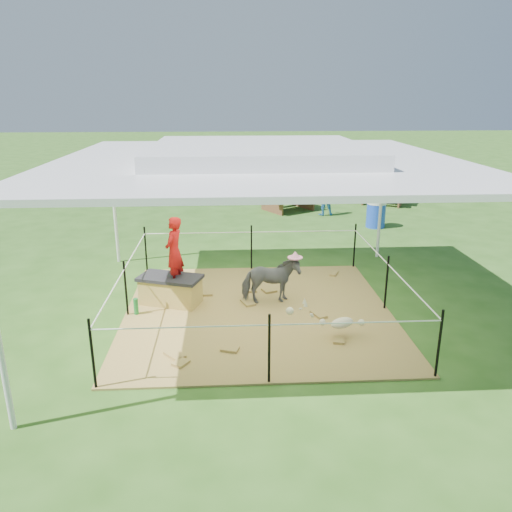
{
  "coord_description": "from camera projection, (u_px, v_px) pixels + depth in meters",
  "views": [
    {
      "loc": [
        -0.51,
        -7.98,
        3.64
      ],
      "look_at": [
        0.0,
        0.6,
        0.85
      ],
      "focal_mm": 35.0,
      "sensor_mm": 36.0,
      "label": 1
    }
  ],
  "objects": [
    {
      "name": "canopy_tent",
      "position": [
        258.0,
        157.0,
        7.9
      ],
      "size": [
        6.3,
        6.3,
        2.9
      ],
      "color": "silver",
      "rests_on": "ground"
    },
    {
      "name": "ground",
      "position": [
        258.0,
        313.0,
        8.73
      ],
      "size": [
        90.0,
        90.0,
        0.0
      ],
      "primitive_type": "plane",
      "color": "#2D5919",
      "rests_on": "ground"
    },
    {
      "name": "picnic_table_near",
      "position": [
        288.0,
        200.0,
        16.38
      ],
      "size": [
        2.02,
        1.86,
        0.69
      ],
      "primitive_type": "cube",
      "rotation": [
        0.0,
        0.0,
        0.53
      ],
      "color": "#52371C",
      "rests_on": "ground"
    },
    {
      "name": "foal",
      "position": [
        342.0,
        321.0,
        7.7
      ],
      "size": [
        1.13,
        0.92,
        0.55
      ],
      "primitive_type": null,
      "rotation": [
        0.0,
        0.0,
        0.43
      ],
      "color": "beige",
      "rests_on": "hay_patch"
    },
    {
      "name": "straw_bale",
      "position": [
        171.0,
        291.0,
        9.0
      ],
      "size": [
        1.15,
        0.83,
        0.46
      ],
      "primitive_type": "cube",
      "rotation": [
        0.0,
        0.0,
        -0.34
      ],
      "color": "#B79A42",
      "rests_on": "hay_patch"
    },
    {
      "name": "pony",
      "position": [
        271.0,
        281.0,
        8.94
      ],
      "size": [
        1.06,
        0.58,
        0.86
      ],
      "primitive_type": "imported",
      "rotation": [
        0.0,
        0.0,
        1.68
      ],
      "color": "#525157",
      "rests_on": "hay_patch"
    },
    {
      "name": "picnic_table_far",
      "position": [
        383.0,
        195.0,
        17.33
      ],
      "size": [
        1.9,
        1.71,
        0.65
      ],
      "primitive_type": "cube",
      "rotation": [
        0.0,
        0.0,
        -0.46
      ],
      "color": "brown",
      "rests_on": "ground"
    },
    {
      "name": "woman",
      "position": [
        174.0,
        246.0,
        8.74
      ],
      "size": [
        0.43,
        0.53,
        1.24
      ],
      "primitive_type": "imported",
      "rotation": [
        0.0,
        0.0,
        -1.91
      ],
      "color": "red",
      "rests_on": "straw_bale"
    },
    {
      "name": "green_bottle",
      "position": [
        136.0,
        306.0,
        8.56
      ],
      "size": [
        0.1,
        0.1,
        0.29
      ],
      "primitive_type": "cylinder",
      "rotation": [
        0.0,
        0.0,
        -0.34
      ],
      "color": "#1B7A30",
      "rests_on": "hay_patch"
    },
    {
      "name": "distant_person",
      "position": [
        324.0,
        196.0,
        15.64
      ],
      "size": [
        0.58,
        0.46,
        1.18
      ],
      "primitive_type": "imported",
      "rotation": [
        0.0,
        0.0,
        3.16
      ],
      "color": "#3684CB",
      "rests_on": "ground"
    },
    {
      "name": "trash_barrel",
      "position": [
        376.0,
        213.0,
        14.24
      ],
      "size": [
        0.66,
        0.66,
        0.83
      ],
      "primitive_type": "cylinder",
      "rotation": [
        0.0,
        0.0,
        -0.29
      ],
      "color": "blue",
      "rests_on": "ground"
    },
    {
      "name": "hay_patch",
      "position": [
        258.0,
        312.0,
        8.73
      ],
      "size": [
        4.6,
        4.6,
        0.03
      ],
      "primitive_type": "cube",
      "color": "brown",
      "rests_on": "ground"
    },
    {
      "name": "dark_cloth",
      "position": [
        170.0,
        278.0,
        8.92
      ],
      "size": [
        1.23,
        0.91,
        0.06
      ],
      "primitive_type": "cube",
      "rotation": [
        0.0,
        0.0,
        -0.34
      ],
      "color": "black",
      "rests_on": "straw_bale"
    },
    {
      "name": "pink_hat",
      "position": [
        271.0,
        255.0,
        8.79
      ],
      "size": [
        0.27,
        0.27,
        0.12
      ],
      "primitive_type": "cylinder",
      "color": "pink",
      "rests_on": "pony"
    },
    {
      "name": "rope_fence",
      "position": [
        258.0,
        278.0,
        8.54
      ],
      "size": [
        4.54,
        4.54,
        1.0
      ],
      "color": "black",
      "rests_on": "ground"
    }
  ]
}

